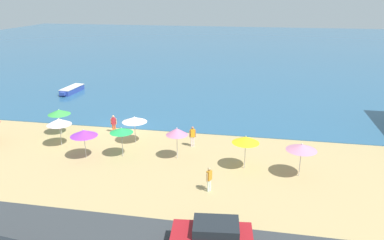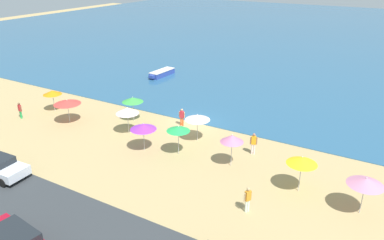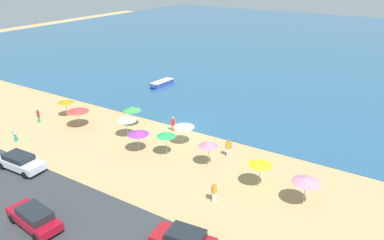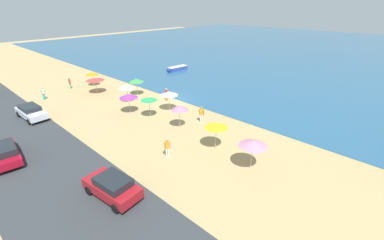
{
  "view_description": "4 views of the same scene",
  "coord_description": "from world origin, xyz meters",
  "px_view_note": "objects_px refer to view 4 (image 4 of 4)",
  "views": [
    {
      "loc": [
        12.67,
        -31.79,
        12.47
      ],
      "look_at": [
        6.6,
        0.15,
        1.24
      ],
      "focal_mm": 35.0,
      "sensor_mm": 36.0,
      "label": 1
    },
    {
      "loc": [
        16.28,
        -28.21,
        14.13
      ],
      "look_at": [
        1.92,
        -3.49,
        1.94
      ],
      "focal_mm": 35.0,
      "sensor_mm": 36.0,
      "label": 2
    },
    {
      "loc": [
        21.31,
        -31.62,
        17.15
      ],
      "look_at": [
        1.79,
        -0.93,
        1.77
      ],
      "focal_mm": 35.0,
      "sensor_mm": 36.0,
      "label": 3
    },
    {
      "loc": [
        23.71,
        -22.26,
        11.8
      ],
      "look_at": [
        7.87,
        -5.23,
        1.14
      ],
      "focal_mm": 24.0,
      "sensor_mm": 36.0,
      "label": 4
    }
  ],
  "objects_px": {
    "beach_umbrella_1": "(92,74)",
    "beach_umbrella_5": "(149,99)",
    "beach_umbrella_7": "(95,79)",
    "bather_2": "(43,93)",
    "parked_car_1": "(31,112)",
    "beach_umbrella_4": "(253,143)",
    "parked_car_0": "(112,186)",
    "beach_umbrella_3": "(169,93)",
    "beach_umbrella_0": "(127,86)",
    "beach_umbrella_2": "(216,125)",
    "bather_1": "(167,147)",
    "beach_umbrella_9": "(128,96)",
    "bather_4": "(70,83)",
    "parked_car_3": "(5,152)",
    "bather_3": "(202,113)",
    "beach_umbrella_6": "(180,107)",
    "bather_0": "(166,94)",
    "beach_umbrella_8": "(136,80)",
    "skiff_nearshore": "(177,68)"
  },
  "relations": [
    {
      "from": "bather_1",
      "to": "bather_3",
      "type": "distance_m",
      "value": 7.54
    },
    {
      "from": "beach_umbrella_7",
      "to": "bather_4",
      "type": "distance_m",
      "value": 5.27
    },
    {
      "from": "beach_umbrella_9",
      "to": "parked_car_3",
      "type": "distance_m",
      "value": 12.86
    },
    {
      "from": "bather_0",
      "to": "parked_car_3",
      "type": "relative_size",
      "value": 0.35
    },
    {
      "from": "beach_umbrella_5",
      "to": "beach_umbrella_9",
      "type": "xyz_separation_m",
      "value": [
        -2.78,
        -0.79,
        -0.12
      ]
    },
    {
      "from": "beach_umbrella_1",
      "to": "skiff_nearshore",
      "type": "relative_size",
      "value": 0.51
    },
    {
      "from": "bather_2",
      "to": "beach_umbrella_6",
      "type": "bearing_deg",
      "value": 18.47
    },
    {
      "from": "beach_umbrella_4",
      "to": "beach_umbrella_9",
      "type": "xyz_separation_m",
      "value": [
        -16.29,
        0.07,
        -0.15
      ]
    },
    {
      "from": "beach_umbrella_2",
      "to": "bather_1",
      "type": "height_order",
      "value": "beach_umbrella_2"
    },
    {
      "from": "beach_umbrella_0",
      "to": "bather_0",
      "type": "relative_size",
      "value": 1.48
    },
    {
      "from": "beach_umbrella_4",
      "to": "parked_car_0",
      "type": "distance_m",
      "value": 10.42
    },
    {
      "from": "beach_umbrella_6",
      "to": "bather_0",
      "type": "xyz_separation_m",
      "value": [
        -7.06,
        4.49,
        -1.31
      ]
    },
    {
      "from": "beach_umbrella_9",
      "to": "parked_car_0",
      "type": "height_order",
      "value": "beach_umbrella_9"
    },
    {
      "from": "beach_umbrella_3",
      "to": "beach_umbrella_6",
      "type": "xyz_separation_m",
      "value": [
        4.29,
        -2.48,
        0.13
      ]
    },
    {
      "from": "beach_umbrella_2",
      "to": "beach_umbrella_5",
      "type": "bearing_deg",
      "value": 177.9
    },
    {
      "from": "beach_umbrella_3",
      "to": "beach_umbrella_5",
      "type": "xyz_separation_m",
      "value": [
        -0.06,
        -2.91,
        0.08
      ]
    },
    {
      "from": "beach_umbrella_6",
      "to": "parked_car_0",
      "type": "relative_size",
      "value": 0.61
    },
    {
      "from": "parked_car_3",
      "to": "beach_umbrella_4",
      "type": "bearing_deg",
      "value": 40.13
    },
    {
      "from": "bather_2",
      "to": "beach_umbrella_5",
      "type": "bearing_deg",
      "value": 21.94
    },
    {
      "from": "beach_umbrella_9",
      "to": "bather_2",
      "type": "bearing_deg",
      "value": -156.75
    },
    {
      "from": "beach_umbrella_9",
      "to": "beach_umbrella_4",
      "type": "bearing_deg",
      "value": -0.26
    },
    {
      "from": "beach_umbrella_8",
      "to": "bather_4",
      "type": "xyz_separation_m",
      "value": [
        -9.86,
        -5.05,
        -1.24
      ]
    },
    {
      "from": "parked_car_1",
      "to": "parked_car_3",
      "type": "height_order",
      "value": "parked_car_3"
    },
    {
      "from": "beach_umbrella_2",
      "to": "beach_umbrella_4",
      "type": "bearing_deg",
      "value": -7.5
    },
    {
      "from": "beach_umbrella_0",
      "to": "beach_umbrella_6",
      "type": "relative_size",
      "value": 0.96
    },
    {
      "from": "beach_umbrella_2",
      "to": "bather_1",
      "type": "distance_m",
      "value": 4.55
    },
    {
      "from": "beach_umbrella_7",
      "to": "parked_car_1",
      "type": "relative_size",
      "value": 0.53
    },
    {
      "from": "beach_umbrella_7",
      "to": "bather_2",
      "type": "distance_m",
      "value": 6.78
    },
    {
      "from": "bather_0",
      "to": "bather_2",
      "type": "relative_size",
      "value": 0.96
    },
    {
      "from": "beach_umbrella_0",
      "to": "parked_car_1",
      "type": "distance_m",
      "value": 10.95
    },
    {
      "from": "beach_umbrella_1",
      "to": "beach_umbrella_0",
      "type": "bearing_deg",
      "value": -2.51
    },
    {
      "from": "beach_umbrella_5",
      "to": "beach_umbrella_7",
      "type": "distance_m",
      "value": 12.3
    },
    {
      "from": "beach_umbrella_7",
      "to": "bather_0",
      "type": "relative_size",
      "value": 1.49
    },
    {
      "from": "beach_umbrella_1",
      "to": "beach_umbrella_5",
      "type": "relative_size",
      "value": 0.91
    },
    {
      "from": "parked_car_0",
      "to": "parked_car_1",
      "type": "bearing_deg",
      "value": 177.66
    },
    {
      "from": "beach_umbrella_0",
      "to": "parked_car_0",
      "type": "bearing_deg",
      "value": -37.31
    },
    {
      "from": "beach_umbrella_1",
      "to": "beach_umbrella_5",
      "type": "height_order",
      "value": "beach_umbrella_5"
    },
    {
      "from": "bather_4",
      "to": "bather_2",
      "type": "bearing_deg",
      "value": -63.26
    },
    {
      "from": "beach_umbrella_0",
      "to": "beach_umbrella_1",
      "type": "xyz_separation_m",
      "value": [
        -9.99,
        0.44,
        -0.19
      ]
    },
    {
      "from": "beach_umbrella_5",
      "to": "bather_2",
      "type": "distance_m",
      "value": 16.1
    },
    {
      "from": "beach_umbrella_4",
      "to": "bather_4",
      "type": "height_order",
      "value": "beach_umbrella_4"
    },
    {
      "from": "bather_0",
      "to": "bather_2",
      "type": "bearing_deg",
      "value": -138.14
    },
    {
      "from": "beach_umbrella_3",
      "to": "bather_2",
      "type": "bearing_deg",
      "value": -149.21
    },
    {
      "from": "parked_car_3",
      "to": "beach_umbrella_3",
      "type": "bearing_deg",
      "value": 84.57
    },
    {
      "from": "beach_umbrella_0",
      "to": "parked_car_0",
      "type": "relative_size",
      "value": 0.58
    },
    {
      "from": "beach_umbrella_0",
      "to": "beach_umbrella_6",
      "type": "xyz_separation_m",
      "value": [
        10.28,
        -0.7,
        0.1
      ]
    },
    {
      "from": "beach_umbrella_5",
      "to": "beach_umbrella_9",
      "type": "height_order",
      "value": "beach_umbrella_5"
    },
    {
      "from": "bather_0",
      "to": "parked_car_3",
      "type": "bearing_deg",
      "value": -86.25
    },
    {
      "from": "beach_umbrella_1",
      "to": "bather_2",
      "type": "height_order",
      "value": "beach_umbrella_1"
    },
    {
      "from": "beach_umbrella_8",
      "to": "bather_0",
      "type": "bearing_deg",
      "value": 16.19
    }
  ]
}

